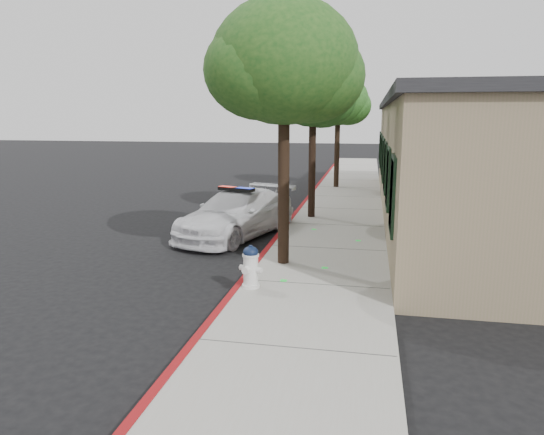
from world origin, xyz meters
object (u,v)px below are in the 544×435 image
(street_tree_mid, at_px, (313,93))
(street_tree_far, at_px, (339,102))
(street_tree_near, at_px, (285,67))
(clapboard_building, at_px, (485,159))
(fire_hydrant, at_px, (251,266))
(police_car, at_px, (237,214))

(street_tree_mid, bearing_deg, street_tree_far, 87.31)
(street_tree_near, bearing_deg, clapboard_building, 51.63)
(clapboard_building, xyz_separation_m, street_tree_near, (-5.98, -7.56, 2.56))
(fire_hydrant, relative_size, street_tree_near, 0.15)
(clapboard_building, xyz_separation_m, police_car, (-7.96, -4.55, -1.42))
(clapboard_building, distance_m, street_tree_near, 9.97)
(street_tree_near, height_order, street_tree_far, street_tree_near)
(clapboard_building, bearing_deg, street_tree_mid, -163.82)
(fire_hydrant, bearing_deg, police_car, 124.37)
(clapboard_building, distance_m, police_car, 9.28)
(fire_hydrant, height_order, street_tree_far, street_tree_far)
(street_tree_mid, bearing_deg, clapboard_building, 16.18)
(clapboard_building, bearing_deg, police_car, -150.25)
(clapboard_building, xyz_separation_m, street_tree_far, (-5.63, 6.05, 2.17))
(police_car, bearing_deg, street_tree_near, -38.50)
(fire_hydrant, bearing_deg, street_tree_mid, 103.47)
(fire_hydrant, bearing_deg, street_tree_far, 103.43)
(fire_hydrant, distance_m, street_tree_far, 15.95)
(street_tree_near, bearing_deg, police_car, 123.36)
(street_tree_near, bearing_deg, street_tree_mid, 90.09)
(police_car, distance_m, street_tree_near, 5.37)
(police_car, height_order, street_tree_far, street_tree_far)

